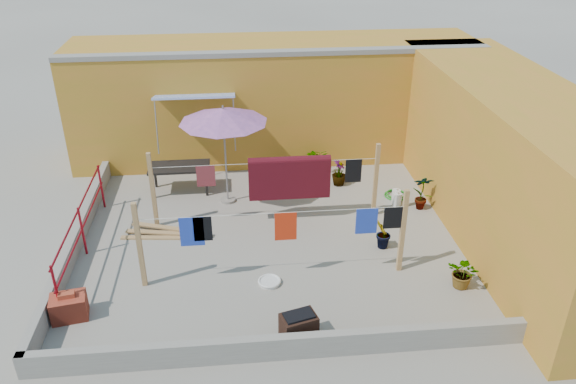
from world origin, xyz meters
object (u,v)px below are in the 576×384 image
object	(u,v)px
outdoor_table	(179,168)
green_hose	(396,195)
white_basin	(269,281)
water_jug_b	(396,195)
brazier	(299,327)
water_jug_a	(397,199)
brick_stack	(69,307)
plant_back_a	(315,160)
patio_umbrella	(223,116)

from	to	relation	value
outdoor_table	green_hose	distance (m)	5.44
white_basin	water_jug_b	world-z (taller)	water_jug_b
brazier	white_basin	bearing A→B (deg)	103.67
outdoor_table	water_jug_a	distance (m)	5.40
brick_stack	green_hose	distance (m)	7.98
brazier	brick_stack	bearing A→B (deg)	166.53
brick_stack	plant_back_a	distance (m)	7.49
brazier	green_hose	xyz separation A→B (m)	(3.01, 4.82, -0.22)
outdoor_table	brick_stack	distance (m)	4.97
patio_umbrella	brick_stack	bearing A→B (deg)	-124.83
green_hose	plant_back_a	distance (m)	2.42
outdoor_table	brick_stack	size ratio (longest dim) A/B	2.21
brazier	plant_back_a	xyz separation A→B (m)	(1.19, 6.38, 0.10)
green_hose	white_basin	bearing A→B (deg)	-136.32
water_jug_b	green_hose	distance (m)	0.25
outdoor_table	white_basin	size ratio (longest dim) A/B	3.32
water_jug_a	green_hose	world-z (taller)	water_jug_a
water_jug_a	green_hose	size ratio (longest dim) A/B	0.62
white_basin	water_jug_a	world-z (taller)	water_jug_a
water_jug_a	water_jug_b	world-z (taller)	water_jug_a
water_jug_a	green_hose	distance (m)	0.47
water_jug_b	plant_back_a	bearing A→B (deg)	134.71
patio_umbrella	white_basin	bearing A→B (deg)	-77.03
outdoor_table	water_jug_b	distance (m)	5.40
brick_stack	water_jug_a	world-z (taller)	brick_stack
green_hose	patio_umbrella	bearing A→B (deg)	177.83
brazier	white_basin	distance (m)	1.64
patio_umbrella	water_jug_a	xyz separation A→B (m)	(4.07, -0.60, -2.05)
outdoor_table	plant_back_a	size ratio (longest dim) A/B	2.13
patio_umbrella	brazier	size ratio (longest dim) A/B	3.66
brick_stack	green_hose	world-z (taller)	brick_stack
water_jug_b	water_jug_a	bearing A→B (deg)	-100.72
white_basin	green_hose	size ratio (longest dim) A/B	0.79
green_hose	brazier	bearing A→B (deg)	-121.95
brick_stack	patio_umbrella	bearing A→B (deg)	55.17
patio_umbrella	water_jug_b	size ratio (longest dim) A/B	7.47
green_hose	plant_back_a	bearing A→B (deg)	139.43
brick_stack	water_jug_b	distance (m)	7.82
patio_umbrella	plant_back_a	size ratio (longest dim) A/B	3.48
patio_umbrella	green_hose	world-z (taller)	patio_umbrella
outdoor_table	green_hose	world-z (taller)	outdoor_table
water_jug_b	green_hose	world-z (taller)	water_jug_b
outdoor_table	brazier	distance (m)	6.10
outdoor_table	water_jug_a	world-z (taller)	outdoor_table
water_jug_a	water_jug_b	xyz separation A→B (m)	(0.04, 0.22, -0.01)
water_jug_a	patio_umbrella	bearing A→B (deg)	171.67
patio_umbrella	brazier	bearing A→B (deg)	-76.80
brazier	patio_umbrella	bearing A→B (deg)	103.20
brick_stack	water_jug_b	world-z (taller)	brick_stack
brick_stack	brazier	size ratio (longest dim) A/B	1.01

